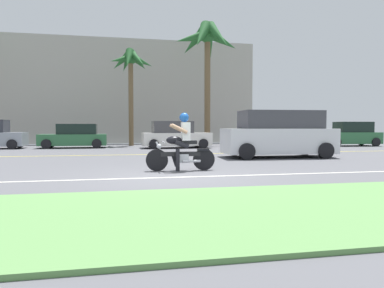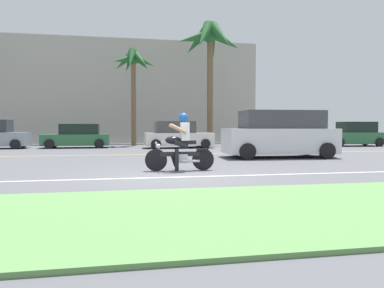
{
  "view_description": "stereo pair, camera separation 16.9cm",
  "coord_description": "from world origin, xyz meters",
  "views": [
    {
      "loc": [
        -1.47,
        -9.17,
        1.27
      ],
      "look_at": [
        1.01,
        2.89,
        0.69
      ],
      "focal_mm": 34.2,
      "sensor_mm": 36.0,
      "label": 1
    },
    {
      "loc": [
        -1.3,
        -9.2,
        1.27
      ],
      "look_at": [
        1.01,
        2.89,
        0.69
      ],
      "focal_mm": 34.2,
      "sensor_mm": 36.0,
      "label": 2
    }
  ],
  "objects": [
    {
      "name": "lane_line_far",
      "position": [
        0.0,
        7.54,
        0.0
      ],
      "size": [
        50.4,
        0.12,
        0.01
      ],
      "primitive_type": "cube",
      "color": "yellow",
      "rests_on": "ground"
    },
    {
      "name": "lane_line_near",
      "position": [
        0.0,
        -0.18,
        0.0
      ],
      "size": [
        50.4,
        0.12,
        0.01
      ],
      "primitive_type": "cube",
      "color": "silver",
      "rests_on": "ground"
    },
    {
      "name": "parked_car_1",
      "position": [
        -3.98,
        13.77,
        0.68
      ],
      "size": [
        3.9,
        1.85,
        1.44
      ],
      "color": "#2D663D",
      "rests_on": "ground"
    },
    {
      "name": "parked_car_2",
      "position": [
        1.94,
        12.49,
        0.74
      ],
      "size": [
        4.07,
        1.92,
        1.6
      ],
      "color": "white",
      "rests_on": "ground"
    },
    {
      "name": "building_far",
      "position": [
        -0.79,
        21.0,
        3.97
      ],
      "size": [
        20.2,
        4.0,
        7.94
      ],
      "primitive_type": "cube",
      "color": "#A8A399",
      "rests_on": "ground"
    },
    {
      "name": "motorcyclist",
      "position": [
        0.34,
        1.17,
        0.71
      ],
      "size": [
        2.0,
        0.65,
        1.67
      ],
      "color": "black",
      "rests_on": "ground"
    },
    {
      "name": "ground",
      "position": [
        0.0,
        3.0,
        -0.02
      ],
      "size": [
        56.0,
        30.0,
        0.04
      ],
      "primitive_type": "cube",
      "color": "#545459"
    },
    {
      "name": "suv_nearby",
      "position": [
        5.1,
        4.95,
        0.94
      ],
      "size": [
        4.76,
        2.28,
        1.93
      ],
      "color": "silver",
      "rests_on": "ground"
    },
    {
      "name": "palm_tree_2",
      "position": [
        -0.55,
        15.67,
        5.34
      ],
      "size": [
        3.07,
        2.96,
        6.44
      ],
      "color": "brown",
      "rests_on": "ground"
    },
    {
      "name": "parked_car_3",
      "position": [
        7.97,
        12.7,
        0.7
      ],
      "size": [
        4.54,
        2.07,
        1.5
      ],
      "color": "silver",
      "rests_on": "ground"
    },
    {
      "name": "parked_car_4",
      "position": [
        13.72,
        12.46,
        0.74
      ],
      "size": [
        3.84,
        2.05,
        1.6
      ],
      "color": "#2D663D",
      "rests_on": "ground"
    },
    {
      "name": "palm_tree_1",
      "position": [
        4.61,
        15.5,
        6.98
      ],
      "size": [
        4.76,
        4.4,
        8.48
      ],
      "color": "brown",
      "rests_on": "ground"
    },
    {
      "name": "grass_median",
      "position": [
        0.0,
        -4.1,
        0.03
      ],
      "size": [
        56.0,
        3.8,
        0.06
      ],
      "primitive_type": "cube",
      "color": "#5B8C4C",
      "rests_on": "ground"
    }
  ]
}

